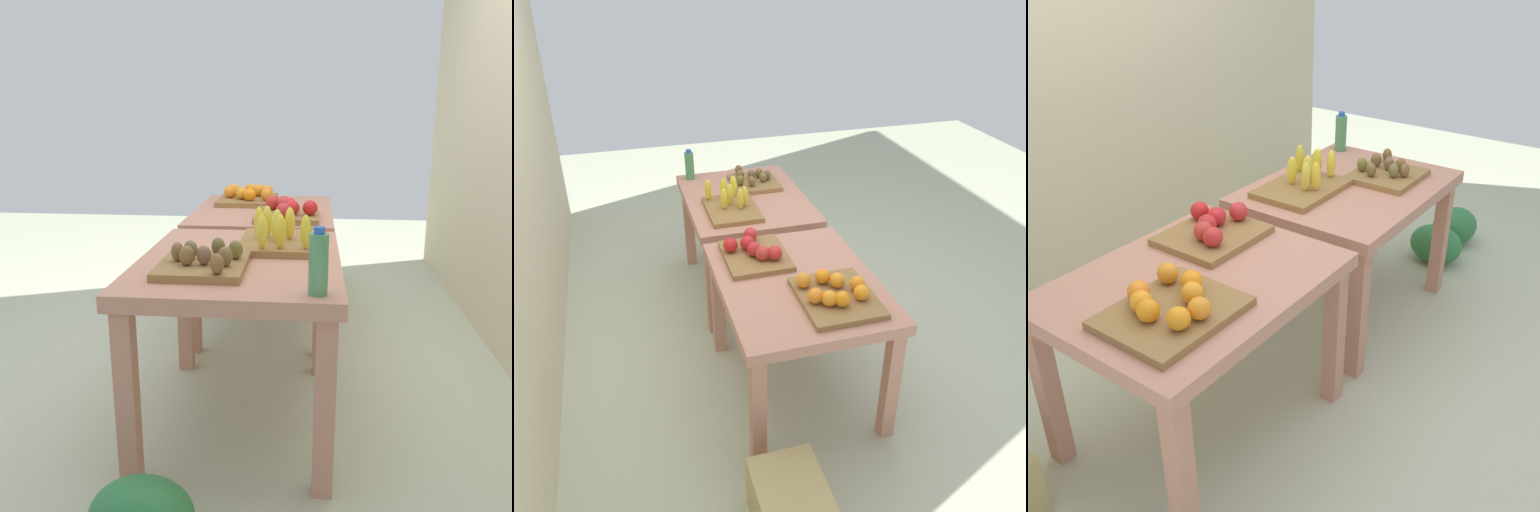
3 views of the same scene
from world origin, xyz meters
TOP-DOWN VIEW (x-y plane):
  - ground_plane at (0.00, 0.00)m, footprint 8.00×8.00m
  - display_table_left at (-0.56, 0.00)m, footprint 1.04×0.80m
  - display_table_right at (0.56, 0.00)m, footprint 1.04×0.80m
  - orange_bin at (-0.78, -0.12)m, footprint 0.44×0.36m
  - apple_bin at (-0.28, 0.15)m, footprint 0.41×0.35m
  - banana_crate at (0.37, 0.14)m, footprint 0.44×0.32m
  - kiwi_bin at (0.75, -0.11)m, footprint 0.37×0.32m
  - water_bottle at (0.99, 0.31)m, footprint 0.06×0.06m
  - watermelon_pile at (1.49, -0.20)m, footprint 0.63×0.37m
  - cardboard_produce_box at (-1.41, 0.30)m, footprint 0.40×0.30m

SIDE VIEW (x-z plane):
  - ground_plane at x=0.00m, z-range 0.00..0.00m
  - watermelon_pile at x=1.49m, z-range 0.00..0.25m
  - cardboard_produce_box at x=-1.41m, z-range 0.00..0.27m
  - display_table_left at x=-0.56m, z-range 0.26..0.98m
  - display_table_right at x=0.56m, z-range 0.26..0.98m
  - kiwi_bin at x=0.75m, z-range 0.70..0.80m
  - orange_bin at x=-0.78m, z-range 0.71..0.81m
  - apple_bin at x=-0.28m, z-range 0.71..0.82m
  - banana_crate at x=0.37m, z-range 0.68..0.85m
  - water_bottle at x=0.99m, z-range 0.71..0.94m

